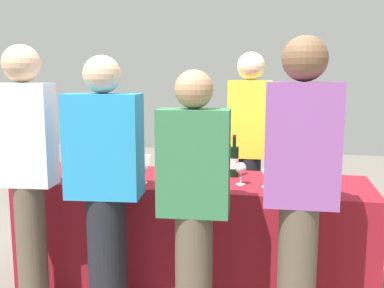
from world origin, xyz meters
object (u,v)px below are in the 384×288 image
(wine_bottle_1, at_px, (234,161))
(wine_glass_0, at_px, (143,170))
(wine_glass_5, at_px, (315,172))
(menu_board, at_px, (120,195))
(guest_1, at_px, (105,185))
(guest_3, at_px, (300,187))
(wine_glass_4, at_px, (297,176))
(server_pouring, at_px, (249,145))
(wine_bottle_4, at_px, (321,163))
(guest_0, at_px, (27,167))
(wine_bottle_3, at_px, (304,162))
(wine_bottle_0, at_px, (131,160))
(wine_glass_1, at_px, (180,168))
(wine_glass_2, at_px, (241,169))
(guest_2, at_px, (194,201))
(wine_glass_3, at_px, (266,173))
(wine_bottle_2, at_px, (279,163))

(wine_bottle_1, height_order, wine_glass_0, wine_bottle_1)
(wine_glass_5, xyz_separation_m, menu_board, (-1.73, 0.90, -0.51))
(guest_1, height_order, guest_3, guest_3)
(wine_glass_4, bearing_deg, wine_glass_0, -179.85)
(server_pouring, xyz_separation_m, guest_3, (0.38, -1.33, -0.01))
(wine_bottle_4, xyz_separation_m, menu_board, (-1.78, 0.65, -0.52))
(wine_bottle_1, relative_size, guest_0, 0.18)
(wine_bottle_3, relative_size, guest_3, 0.19)
(wine_glass_4, height_order, guest_1, guest_1)
(wine_bottle_0, distance_m, wine_glass_1, 0.47)
(wine_glass_5, bearing_deg, wine_glass_2, -176.28)
(guest_1, bearing_deg, wine_glass_2, 26.71)
(wine_bottle_3, distance_m, menu_board, 1.87)
(wine_bottle_4, bearing_deg, wine_glass_5, -101.21)
(wine_glass_0, relative_size, guest_2, 0.08)
(wine_glass_3, relative_size, server_pouring, 0.08)
(guest_0, height_order, guest_2, guest_0)
(wine_bottle_1, height_order, wine_glass_5, wine_bottle_1)
(wine_glass_1, distance_m, wine_glass_3, 0.58)
(guest_3, bearing_deg, wine_bottle_3, 83.88)
(wine_bottle_0, relative_size, menu_board, 0.38)
(wine_bottle_2, bearing_deg, guest_2, -118.26)
(wine_glass_4, xyz_separation_m, guest_1, (-1.11, -0.40, -0.02))
(wine_bottle_3, bearing_deg, wine_bottle_1, -175.99)
(guest_0, bearing_deg, wine_glass_3, 10.70)
(wine_bottle_0, xyz_separation_m, wine_glass_4, (1.20, -0.26, -0.01))
(wine_bottle_3, height_order, wine_glass_4, wine_bottle_3)
(wine_bottle_1, xyz_separation_m, wine_glass_3, (0.24, -0.26, -0.02))
(wine_bottle_0, distance_m, wine_bottle_3, 1.26)
(server_pouring, bearing_deg, wine_bottle_3, 129.37)
(wine_glass_3, relative_size, menu_board, 0.17)
(wine_bottle_1, distance_m, menu_board, 1.46)
(wine_bottle_4, distance_m, guest_3, 0.87)
(guest_0, bearing_deg, wine_glass_5, 9.56)
(wine_glass_2, height_order, server_pouring, server_pouring)
(wine_bottle_1, relative_size, menu_board, 0.39)
(wine_glass_4, xyz_separation_m, server_pouring, (-0.37, 0.86, 0.06))
(server_pouring, bearing_deg, wine_glass_0, 51.77)
(wine_bottle_0, distance_m, wine_bottle_1, 0.77)
(guest_3, bearing_deg, wine_glass_1, 142.99)
(wine_glass_1, height_order, wine_glass_3, wine_glass_1)
(wine_glass_5, bearing_deg, server_pouring, 124.02)
(wine_glass_5, distance_m, guest_2, 0.92)
(wine_bottle_0, relative_size, wine_bottle_1, 0.97)
(wine_bottle_2, xyz_separation_m, guest_1, (-1.00, -0.74, -0.03))
(wine_glass_4, distance_m, server_pouring, 0.94)
(guest_0, bearing_deg, guest_3, -9.85)
(guest_1, bearing_deg, wine_bottle_2, 29.40)
(wine_glass_4, distance_m, guest_0, 1.68)
(wine_bottle_0, distance_m, wine_glass_3, 1.03)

